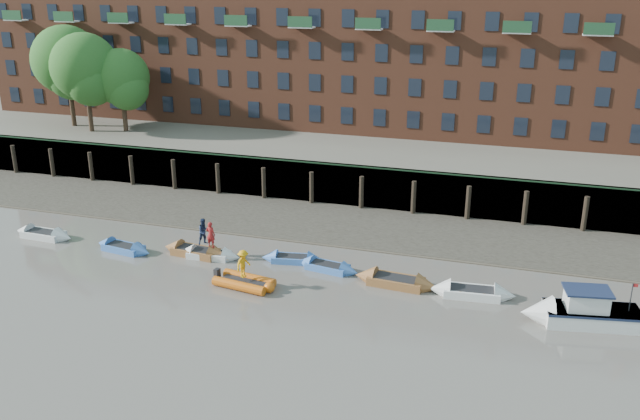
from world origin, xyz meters
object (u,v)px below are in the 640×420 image
at_px(rib_tender, 246,282).
at_px(person_rib_crew, 243,264).
at_px(rowboat_2, 196,252).
at_px(rowboat_6, 396,281).
at_px(rowboat_5, 328,267).
at_px(person_rower_b, 204,231).
at_px(rowboat_4, 293,259).
at_px(rowboat_0, 44,234).
at_px(person_rower_a, 211,235).
at_px(rowboat_7, 472,292).
at_px(rowboat_1, 123,248).
at_px(motor_launch, 573,312).
at_px(rowboat_3, 209,255).

height_order(rib_tender, person_rib_crew, person_rib_crew).
bearing_deg(rowboat_2, rowboat_6, 3.46).
bearing_deg(rowboat_5, person_rower_b, -168.98).
distance_m(rowboat_2, rowboat_4, 6.35).
height_order(rowboat_0, rowboat_2, rowboat_2).
distance_m(rib_tender, person_rower_a, 5.01).
relative_size(rowboat_7, person_rower_b, 2.86).
distance_m(rowboat_6, rib_tender, 8.68).
bearing_deg(rowboat_7, rowboat_1, 175.55).
bearing_deg(rowboat_0, rowboat_1, -1.61).
bearing_deg(motor_launch, person_rower_a, -15.07).
distance_m(rowboat_2, rowboat_5, 8.76).
xyz_separation_m(rowboat_6, rowboat_7, (4.35, -0.11, -0.01)).
height_order(rib_tender, person_rower_b, person_rower_b).
xyz_separation_m(motor_launch, person_rower_b, (-22.13, 2.20, 1.04)).
bearing_deg(rowboat_4, person_rower_b, 177.95).
bearing_deg(rowboat_3, rowboat_2, 169.16).
relative_size(rowboat_5, rowboat_6, 0.83).
xyz_separation_m(rowboat_4, rowboat_5, (2.46, -0.53, 0.01)).
xyz_separation_m(rowboat_3, person_rower_a, (0.24, -0.07, 1.43)).
bearing_deg(rowboat_7, person_rib_crew, -173.15).
bearing_deg(person_rib_crew, rowboat_0, 97.30).
relative_size(rowboat_2, rib_tender, 1.27).
bearing_deg(person_rib_crew, rowboat_1, 93.05).
distance_m(rowboat_4, rowboat_7, 11.31).
bearing_deg(person_rib_crew, rowboat_3, 67.84).
bearing_deg(person_rower_a, motor_launch, 178.96).
distance_m(rowboat_5, rowboat_6, 4.49).
distance_m(rowboat_3, rib_tender, 5.05).
relative_size(rowboat_0, person_rib_crew, 2.75).
xyz_separation_m(rowboat_7, motor_launch, (5.25, -1.50, 0.38)).
relative_size(rowboat_4, person_rib_crew, 2.45).
distance_m(rowboat_1, person_rower_b, 5.71).
distance_m(rowboat_5, rowboat_7, 8.81).
xyz_separation_m(rowboat_1, rowboat_2, (4.82, 0.80, 0.02)).
relative_size(rowboat_6, rowboat_7, 1.03).
bearing_deg(rowboat_6, person_rib_crew, -157.28).
height_order(rowboat_1, person_rib_crew, person_rib_crew).
xyz_separation_m(rowboat_2, rowboat_7, (17.51, -0.58, 0.01)).
bearing_deg(rowboat_6, rowboat_5, 173.76).
xyz_separation_m(rowboat_7, person_rib_crew, (-12.72, -2.67, 1.18)).
xyz_separation_m(rowboat_5, person_rib_crew, (-3.96, -3.60, 1.22)).
relative_size(rib_tender, person_rib_crew, 2.27).
bearing_deg(rowboat_5, rowboat_4, 177.14).
bearing_deg(rowboat_0, person_rib_crew, -8.05).
xyz_separation_m(rowboat_2, person_rower_b, (0.63, 0.11, 1.43)).
bearing_deg(rowboat_4, person_rower_a, -177.81).
xyz_separation_m(rowboat_4, rowboat_6, (6.87, -1.36, 0.05)).
bearing_deg(person_rower_b, rowboat_6, -51.48).
xyz_separation_m(rowboat_5, motor_launch, (14.00, -2.44, 0.42)).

